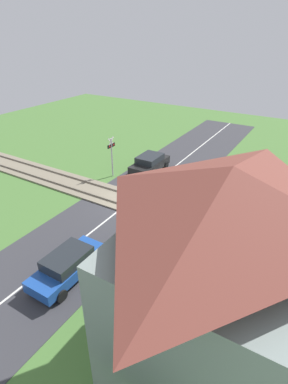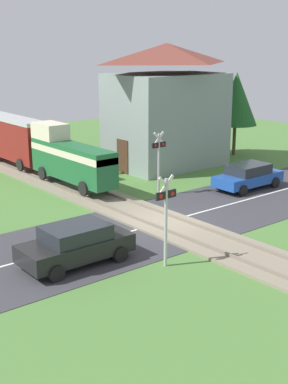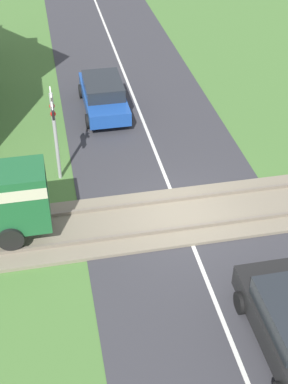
# 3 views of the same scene
# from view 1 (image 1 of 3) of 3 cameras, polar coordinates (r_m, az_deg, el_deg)

# --- Properties ---
(ground_plane) EXTENTS (60.00, 60.00, 0.00)m
(ground_plane) POSITION_cam_1_polar(r_m,az_deg,el_deg) (21.46, -2.80, -2.01)
(ground_plane) COLOR #4C7A38
(road_surface) EXTENTS (48.00, 6.40, 0.02)m
(road_surface) POSITION_cam_1_polar(r_m,az_deg,el_deg) (21.45, -2.80, -1.98)
(road_surface) COLOR #38383D
(road_surface) RESTS_ON ground_plane
(track_bed) EXTENTS (2.80, 48.00, 0.24)m
(track_bed) POSITION_cam_1_polar(r_m,az_deg,el_deg) (21.42, -2.80, -1.85)
(track_bed) COLOR gray
(track_bed) RESTS_ON ground_plane
(car_near_crossing) EXTENTS (4.14, 2.00, 1.48)m
(car_near_crossing) POSITION_cam_1_polar(r_m,az_deg,el_deg) (25.86, 1.11, 5.52)
(car_near_crossing) COLOR black
(car_near_crossing) RESTS_ON ground_plane
(car_far_side) EXTENTS (4.17, 1.84, 1.39)m
(car_far_side) POSITION_cam_1_polar(r_m,az_deg,el_deg) (15.59, -14.25, -13.21)
(car_far_side) COLOR #1E4CA8
(car_far_side) RESTS_ON ground_plane
(crossing_signal_west_approach) EXTENTS (0.90, 0.18, 3.39)m
(crossing_signal_west_approach) POSITION_cam_1_polar(r_m,az_deg,el_deg) (24.64, -6.20, 7.61)
(crossing_signal_west_approach) COLOR #B7B7B7
(crossing_signal_west_approach) RESTS_ON ground_plane
(crossing_signal_east_approach) EXTENTS (0.90, 0.18, 3.39)m
(crossing_signal_east_approach) POSITION_cam_1_polar(r_m,az_deg,el_deg) (16.54, 1.88, -3.37)
(crossing_signal_east_approach) COLOR #B7B7B7
(crossing_signal_east_approach) RESTS_ON ground_plane
(station_building) EXTENTS (7.59, 5.34, 7.79)m
(station_building) POSITION_cam_1_polar(r_m,az_deg,el_deg) (10.34, 13.55, -15.96)
(station_building) COLOR gray
(station_building) RESTS_ON ground_plane
(pedestrian_by_station) EXTENTS (0.38, 0.38, 1.53)m
(pedestrian_by_station) POSITION_cam_1_polar(r_m,az_deg,el_deg) (15.90, 19.76, -13.46)
(pedestrian_by_station) COLOR gold
(pedestrian_by_station) RESTS_ON ground_plane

